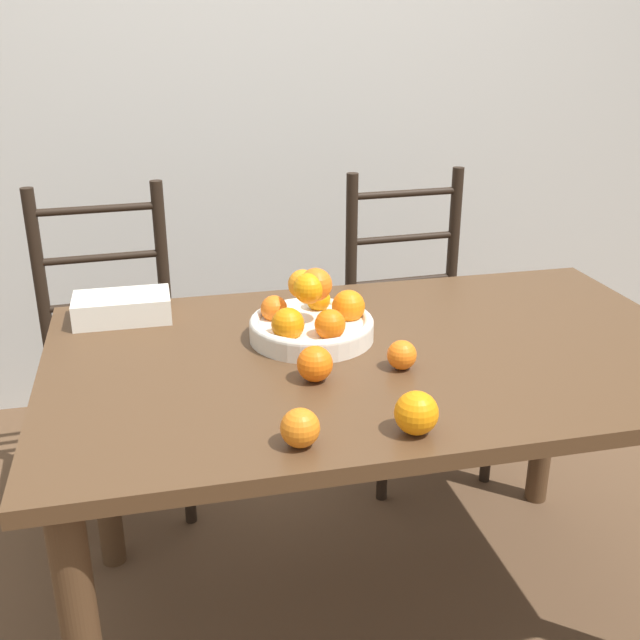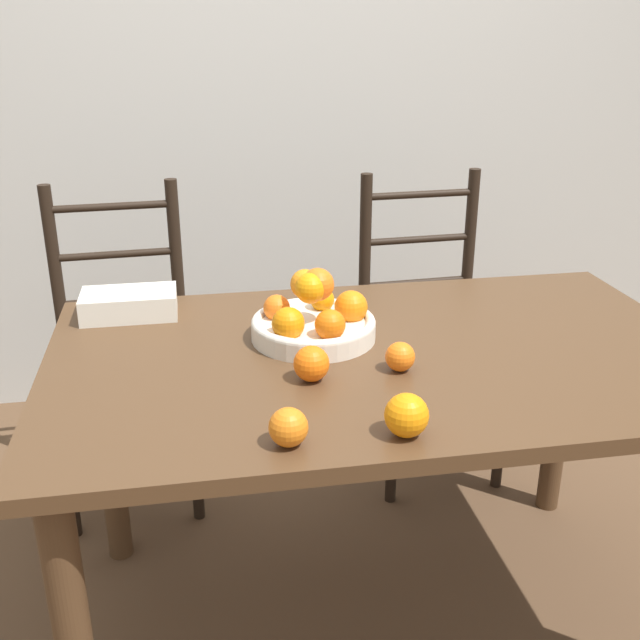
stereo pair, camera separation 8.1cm
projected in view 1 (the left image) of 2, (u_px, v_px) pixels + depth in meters
The scene contains 11 objects.
ground_plane at pixel (372, 612), 2.02m from camera, with size 12.00×12.00×0.00m, color brown.
wall_back at pixel (270, 72), 2.86m from camera, with size 8.00×0.06×2.60m.
dining_table at pixel (380, 391), 1.77m from camera, with size 1.52×0.92×0.78m.
fruit_bowl at pixel (312, 319), 1.77m from camera, with size 0.30×0.30×0.17m.
orange_loose_0 at pixel (315, 364), 1.57m from camera, with size 0.08×0.08×0.08m.
orange_loose_1 at pixel (416, 413), 1.36m from camera, with size 0.08×0.08×0.08m.
orange_loose_2 at pixel (300, 428), 1.32m from camera, with size 0.07×0.07×0.07m.
orange_loose_3 at pixel (402, 355), 1.62m from camera, with size 0.06×0.06×0.06m.
chair_left at pixel (112, 363), 2.36m from camera, with size 0.44×0.42×1.02m.
chair_right at pixel (415, 334), 2.57m from camera, with size 0.44×0.42×1.02m.
book_stack at pixel (122, 307), 1.89m from camera, with size 0.24×0.14×0.06m.
Camera 1 is at (-0.50, -1.51, 1.48)m, focal length 42.00 mm.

